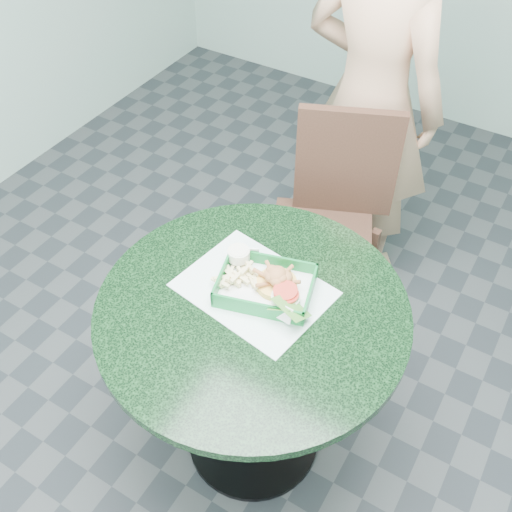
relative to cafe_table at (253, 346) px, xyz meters
The scene contains 10 objects.
floor 0.58m from the cafe_table, ahead, with size 4.00×5.00×0.02m, color #303335.
cafe_table is the anchor object (origin of this frame).
dining_chair 0.76m from the cafe_table, 96.92° to the left, with size 0.39×0.39×0.93m.
diner_person 1.14m from the cafe_table, 96.01° to the left, with size 0.68×0.45×1.88m, color tan.
placemat 0.18m from the cafe_table, 116.65° to the left, with size 0.41×0.31×0.00m, color white.
food_basket 0.20m from the cafe_table, 86.00° to the left, with size 0.27×0.20×0.05m.
crab_sandwich 0.24m from the cafe_table, 67.92° to the left, with size 0.12×0.12×0.07m.
fries_pile 0.23m from the cafe_table, 134.07° to the left, with size 0.12×0.13×0.05m, color beige, non-canonical shape.
sauce_ramekin 0.28m from the cafe_table, 124.22° to the left, with size 0.07×0.07×0.04m.
garnish_cup 0.23m from the cafe_table, 14.83° to the left, with size 0.12×0.12×0.05m.
Camera 1 is at (0.57, -0.93, 2.08)m, focal length 42.00 mm.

